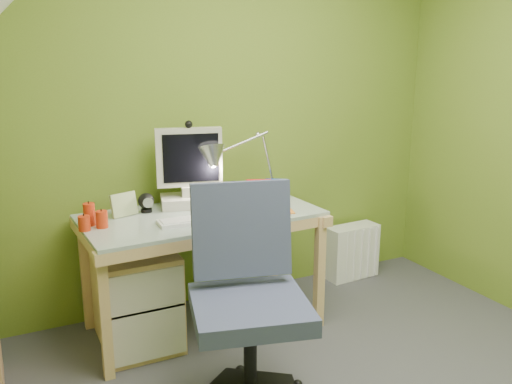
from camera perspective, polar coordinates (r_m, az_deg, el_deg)
name	(u,v)px	position (r m, az deg, el deg)	size (l,w,h in m)	color
wall_back	(213,116)	(3.38, -4.52, 8.02)	(3.20, 0.01, 2.40)	olive
desk	(203,271)	(3.18, -5.62, -8.30)	(1.31, 0.65, 0.70)	tan
monitor	(189,166)	(3.17, -7.03, 2.78)	(0.35, 0.20, 0.48)	beige
speaker_left	(146,203)	(3.12, -11.49, -1.12)	(0.09, 0.09, 0.11)	black
speaker_right	(234,191)	(3.29, -2.37, 0.11)	(0.11, 0.11, 0.13)	black
keyboard	(196,220)	(2.91, -6.29, -2.95)	(0.41, 0.13, 0.02)	white
mousepad	(273,211)	(3.09, 1.76, -1.98)	(0.22, 0.16, 0.01)	orange
mouse	(273,208)	(3.08, 1.76, -1.68)	(0.12, 0.07, 0.04)	white
amber_tumbler	(236,205)	(3.04, -2.10, -1.39)	(0.07, 0.07, 0.09)	#966215
candle_cluster	(91,216)	(2.91, -17.01, -2.47)	(0.16, 0.14, 0.12)	red
photo_frame_red	(259,190)	(3.31, 0.28, 0.25)	(0.15, 0.02, 0.13)	#B21613
photo_frame_blue	(276,187)	(3.41, 2.09, 0.50)	(0.13, 0.02, 0.11)	navy
photo_frame_green	(124,205)	(3.07, -13.75, -1.29)	(0.15, 0.02, 0.13)	#A3B47C
desk_lamp	(259,150)	(3.33, 0.29, 4.49)	(0.56, 0.24, 0.60)	#B3B4B8
task_chair	(250,304)	(2.41, -0.63, -11.72)	(0.57, 0.57, 1.02)	#3C4363
radiator	(352,251)	(3.98, 10.06, -6.18)	(0.38, 0.15, 0.38)	white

